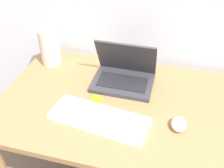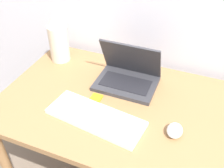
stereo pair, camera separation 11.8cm
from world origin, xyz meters
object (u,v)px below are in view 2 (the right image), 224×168
at_px(keyboard, 95,117).
at_px(vase, 58,37).
at_px(laptop, 128,75).
at_px(mouse, 175,130).
at_px(mp3_player, 96,98).

relative_size(keyboard, vase, 1.52).
distance_m(laptop, mouse, 0.39).
xyz_separation_m(mouse, mp3_player, (-0.39, 0.08, -0.01)).
height_order(laptop, keyboard, laptop).
bearing_deg(mp3_player, mouse, -11.39).
bearing_deg(mouse, mp3_player, 168.61).
bearing_deg(mouse, laptop, 139.07).
bearing_deg(laptop, keyboard, -98.43).
xyz_separation_m(laptop, mp3_player, (-0.10, -0.17, -0.04)).
distance_m(laptop, vase, 0.45).
bearing_deg(keyboard, mouse, 7.63).
distance_m(keyboard, mp3_player, 0.13).
relative_size(keyboard, mouse, 5.32).
distance_m(keyboard, mouse, 0.34).
distance_m(mouse, vase, 0.80).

